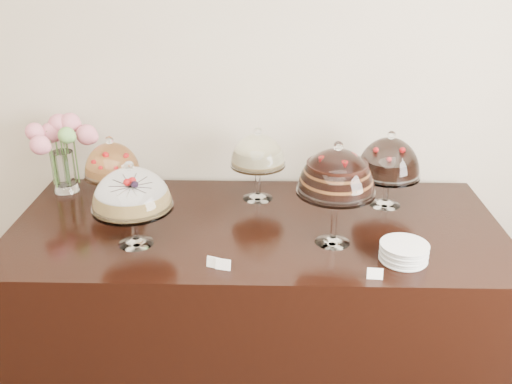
{
  "coord_description": "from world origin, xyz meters",
  "views": [
    {
      "loc": [
        0.28,
        0.16,
        2.08
      ],
      "look_at": [
        0.23,
        2.4,
        1.08
      ],
      "focal_mm": 40.0,
      "sensor_mm": 36.0,
      "label": 1
    }
  ],
  "objects_px": {
    "cake_stand_choco_layer": "(337,175)",
    "cake_stand_dark_choco": "(389,160)",
    "display_counter": "(256,307)",
    "plate_stack": "(404,252)",
    "cake_stand_fruit_tart": "(112,163)",
    "cake_stand_sugar_sponge": "(131,192)",
    "cake_stand_cheesecake": "(258,154)",
    "flower_vase": "(61,143)"
  },
  "relations": [
    {
      "from": "cake_stand_cheesecake",
      "to": "cake_stand_dark_choco",
      "type": "xyz_separation_m",
      "value": [
        0.62,
        -0.06,
        -0.01
      ]
    },
    {
      "from": "cake_stand_cheesecake",
      "to": "flower_vase",
      "type": "height_order",
      "value": "flower_vase"
    },
    {
      "from": "cake_stand_fruit_tart",
      "to": "flower_vase",
      "type": "xyz_separation_m",
      "value": [
        -0.28,
        0.12,
        0.06
      ]
    },
    {
      "from": "cake_stand_choco_layer",
      "to": "flower_vase",
      "type": "distance_m",
      "value": 1.4
    },
    {
      "from": "cake_stand_cheesecake",
      "to": "cake_stand_fruit_tart",
      "type": "bearing_deg",
      "value": -176.41
    },
    {
      "from": "cake_stand_choco_layer",
      "to": "cake_stand_cheesecake",
      "type": "bearing_deg",
      "value": 126.54
    },
    {
      "from": "cake_stand_sugar_sponge",
      "to": "cake_stand_cheesecake",
      "type": "bearing_deg",
      "value": 43.26
    },
    {
      "from": "cake_stand_cheesecake",
      "to": "cake_stand_dark_choco",
      "type": "distance_m",
      "value": 0.62
    },
    {
      "from": "display_counter",
      "to": "cake_stand_choco_layer",
      "type": "xyz_separation_m",
      "value": [
        0.33,
        -0.16,
        0.76
      ]
    },
    {
      "from": "cake_stand_choco_layer",
      "to": "cake_stand_fruit_tart",
      "type": "bearing_deg",
      "value": 158.8
    },
    {
      "from": "cake_stand_choco_layer",
      "to": "cake_stand_dark_choco",
      "type": "distance_m",
      "value": 0.48
    },
    {
      "from": "cake_stand_choco_layer",
      "to": "cake_stand_fruit_tart",
      "type": "distance_m",
      "value": 1.11
    },
    {
      "from": "plate_stack",
      "to": "display_counter",
      "type": "bearing_deg",
      "value": 153.0
    },
    {
      "from": "cake_stand_choco_layer",
      "to": "cake_stand_dark_choco",
      "type": "xyz_separation_m",
      "value": [
        0.29,
        0.38,
        -0.08
      ]
    },
    {
      "from": "cake_stand_cheesecake",
      "to": "plate_stack",
      "type": "bearing_deg",
      "value": -44.54
    },
    {
      "from": "cake_stand_fruit_tart",
      "to": "plate_stack",
      "type": "distance_m",
      "value": 1.41
    },
    {
      "from": "cake_stand_fruit_tart",
      "to": "flower_vase",
      "type": "bearing_deg",
      "value": 157.14
    },
    {
      "from": "cake_stand_choco_layer",
      "to": "cake_stand_cheesecake",
      "type": "height_order",
      "value": "cake_stand_choco_layer"
    },
    {
      "from": "cake_stand_sugar_sponge",
      "to": "plate_stack",
      "type": "xyz_separation_m",
      "value": [
        1.1,
        -0.11,
        -0.2
      ]
    },
    {
      "from": "cake_stand_choco_layer",
      "to": "cake_stand_dark_choco",
      "type": "bearing_deg",
      "value": 52.81
    },
    {
      "from": "display_counter",
      "to": "cake_stand_fruit_tart",
      "type": "height_order",
      "value": "cake_stand_fruit_tart"
    },
    {
      "from": "display_counter",
      "to": "plate_stack",
      "type": "height_order",
      "value": "plate_stack"
    },
    {
      "from": "cake_stand_sugar_sponge",
      "to": "cake_stand_fruit_tart",
      "type": "distance_m",
      "value": 0.47
    },
    {
      "from": "cake_stand_sugar_sponge",
      "to": "cake_stand_fruit_tart",
      "type": "relative_size",
      "value": 1.12
    },
    {
      "from": "display_counter",
      "to": "cake_stand_choco_layer",
      "type": "height_order",
      "value": "cake_stand_choco_layer"
    },
    {
      "from": "cake_stand_sugar_sponge",
      "to": "cake_stand_dark_choco",
      "type": "height_order",
      "value": "same"
    },
    {
      "from": "cake_stand_dark_choco",
      "to": "plate_stack",
      "type": "height_order",
      "value": "cake_stand_dark_choco"
    },
    {
      "from": "cake_stand_dark_choco",
      "to": "flower_vase",
      "type": "distance_m",
      "value": 1.6
    },
    {
      "from": "display_counter",
      "to": "cake_stand_sugar_sponge",
      "type": "height_order",
      "value": "cake_stand_sugar_sponge"
    },
    {
      "from": "cake_stand_fruit_tart",
      "to": "display_counter",
      "type": "bearing_deg",
      "value": -18.85
    },
    {
      "from": "cake_stand_sugar_sponge",
      "to": "display_counter",
      "type": "bearing_deg",
      "value": 20.82
    },
    {
      "from": "cake_stand_sugar_sponge",
      "to": "cake_stand_choco_layer",
      "type": "bearing_deg",
      "value": 2.19
    },
    {
      "from": "cake_stand_choco_layer",
      "to": "display_counter",
      "type": "bearing_deg",
      "value": 154.03
    },
    {
      "from": "cake_stand_dark_choco",
      "to": "cake_stand_choco_layer",
      "type": "bearing_deg",
      "value": -127.19
    },
    {
      "from": "cake_stand_sugar_sponge",
      "to": "cake_stand_choco_layer",
      "type": "xyz_separation_m",
      "value": [
        0.83,
        0.03,
        0.07
      ]
    },
    {
      "from": "cake_stand_dark_choco",
      "to": "cake_stand_cheesecake",
      "type": "bearing_deg",
      "value": 174.32
    },
    {
      "from": "plate_stack",
      "to": "cake_stand_fruit_tart",
      "type": "bearing_deg",
      "value": 157.28
    },
    {
      "from": "plate_stack",
      "to": "cake_stand_sugar_sponge",
      "type": "bearing_deg",
      "value": 174.18
    },
    {
      "from": "display_counter",
      "to": "cake_stand_cheesecake",
      "type": "distance_m",
      "value": 0.74
    },
    {
      "from": "cake_stand_fruit_tart",
      "to": "plate_stack",
      "type": "relative_size",
      "value": 1.76
    },
    {
      "from": "cake_stand_sugar_sponge",
      "to": "plate_stack",
      "type": "bearing_deg",
      "value": -5.82
    },
    {
      "from": "cake_stand_choco_layer",
      "to": "cake_stand_dark_choco",
      "type": "height_order",
      "value": "cake_stand_choco_layer"
    }
  ]
}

